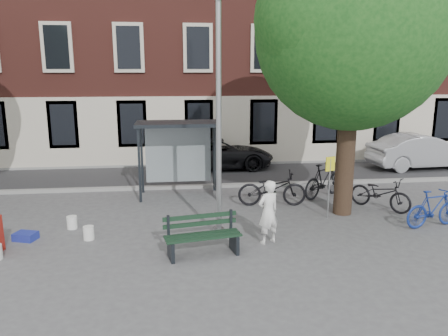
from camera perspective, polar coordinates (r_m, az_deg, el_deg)
ground at (r=11.81m, az=-0.66°, el=-8.91°), size 90.00×90.00×0.00m
road at (r=18.48m, az=-2.87°, el=-0.94°), size 40.00×4.00×0.01m
curb_near at (r=16.53m, az=-2.43°, el=-2.38°), size 40.00×0.25×0.12m
curb_far at (r=20.42m, az=-3.23°, el=0.51°), size 40.00×0.25×0.12m
building_row at (r=24.11m, az=-4.03°, el=18.94°), size 30.00×8.00×14.00m
lamppost at (r=11.10m, az=-0.69°, el=4.58°), size 0.28×0.35×6.11m
tree_right at (r=13.40m, az=16.82°, el=17.59°), size 5.76×5.60×8.20m
bus_shelter at (r=15.24m, az=-4.53°, el=3.45°), size 2.85×1.45×2.62m
painter at (r=11.18m, az=5.80°, el=-5.75°), size 0.71×0.61×1.65m
bench at (r=10.59m, az=-2.83°, el=-9.03°), size 1.90×0.91×0.94m
bike_a at (r=14.31m, az=6.30°, el=-2.66°), size 2.28×1.00×1.16m
bike_b at (r=13.67m, az=25.69°, el=-4.78°), size 1.87×0.87×1.09m
bike_c at (r=14.75m, az=19.75°, el=-3.10°), size 1.82×2.00×1.06m
bike_d at (r=15.57m, az=12.92°, el=-1.56°), size 2.00×1.60×1.22m
car_dark at (r=19.74m, az=-0.77°, el=1.97°), size 4.98×2.35×1.38m
car_silver at (r=21.59m, az=24.38°, el=2.00°), size 4.83×2.00×1.55m
blue_crate at (r=12.66m, az=-24.49°, el=-8.11°), size 0.65×0.55×0.20m
bucket_b at (r=12.08m, az=-17.26°, el=-8.10°), size 0.34×0.34×0.36m
bucket_c at (r=13.02m, az=-19.23°, el=-6.73°), size 0.32×0.32×0.36m
notice_sign at (r=13.20m, az=13.65°, el=-0.80°), size 0.31×0.14×1.88m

